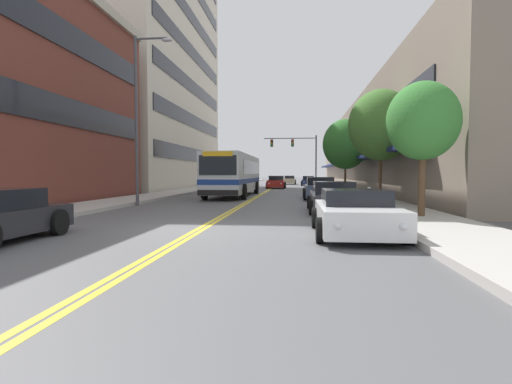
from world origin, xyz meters
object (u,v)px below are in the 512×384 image
car_beige_moving_second (290,180)px  fire_hydrant (369,197)px  car_slate_blue_parked_right_end (320,189)px  car_red_moving_lead (276,182)px  car_white_parked_right_foreground (355,214)px  street_tree_right_near (423,121)px  traffic_signal_mast (298,150)px  city_bus (235,173)px  car_dark_grey_parked_right_mid (334,198)px  street_tree_right_mid (381,125)px  car_champagne_parked_left_mid (234,183)px  street_lamp_left_near (141,107)px  car_navy_parked_right_far (308,181)px  street_tree_right_far (346,144)px

car_beige_moving_second → fire_hydrant: bearing=-84.4°
car_beige_moving_second → fire_hydrant: car_beige_moving_second is taller
car_slate_blue_parked_right_end → car_red_moving_lead: (-3.81, 18.71, -0.01)m
car_white_parked_right_foreground → car_beige_moving_second: size_ratio=0.90×
street_tree_right_near → car_white_parked_right_foreground: bearing=-128.0°
traffic_signal_mast → car_white_parked_right_foreground: bearing=-87.9°
city_bus → car_slate_blue_parked_right_end: (6.06, -3.07, -1.03)m
car_red_moving_lead → street_tree_right_near: street_tree_right_near is taller
car_dark_grey_parked_right_mid → fire_hydrant: car_dark_grey_parked_right_mid is taller
car_red_moving_lead → street_tree_right_mid: bearing=-72.3°
city_bus → car_white_parked_right_foreground: size_ratio=2.86×
fire_hydrant → car_champagne_parked_left_mid: bearing=110.5°
traffic_signal_mast → fire_hydrant: traffic_signal_mast is taller
car_slate_blue_parked_right_end → fire_hydrant: size_ratio=5.36×
car_white_parked_right_foreground → street_lamp_left_near: street_lamp_left_near is taller
car_slate_blue_parked_right_end → street_lamp_left_near: 12.16m
car_navy_parked_right_far → traffic_signal_mast: bearing=-110.3°
car_white_parked_right_foreground → car_navy_parked_right_far: 43.86m
car_white_parked_right_foreground → car_champagne_parked_left_mid: bearing=104.2°
street_tree_right_mid → city_bus: bearing=146.1°
car_white_parked_right_foreground → traffic_signal_mast: 40.28m
city_bus → car_navy_parked_right_far: (6.08, 25.55, -1.08)m
car_slate_blue_parked_right_end → car_beige_moving_second: size_ratio=0.98×
car_white_parked_right_foreground → car_beige_moving_second: (-2.70, 50.15, 0.05)m
car_white_parked_right_foreground → car_slate_blue_parked_right_end: size_ratio=0.92×
car_navy_parked_right_far → car_slate_blue_parked_right_end: 28.63m
traffic_signal_mast → car_dark_grey_parked_right_mid: bearing=-87.5°
car_champagne_parked_left_mid → car_red_moving_lead: car_red_moving_lead is taller
street_tree_right_near → car_dark_grey_parked_right_mid: bearing=131.9°
car_dark_grey_parked_right_mid → car_slate_blue_parked_right_end: (-0.09, 8.66, 0.06)m
car_navy_parked_right_far → fire_hydrant: car_navy_parked_right_far is taller
car_red_moving_lead → street_tree_right_near: bearing=-77.7°
street_lamp_left_near → street_tree_right_near: bearing=-23.5°
street_tree_right_mid → street_tree_right_far: (-0.65, 10.80, -0.26)m
street_lamp_left_near → city_bus: bearing=70.8°
street_tree_right_near → street_tree_right_far: size_ratio=0.78×
traffic_signal_mast → street_lamp_left_near: 32.24m
car_slate_blue_parked_right_end → street_tree_right_far: street_tree_right_far is taller
street_tree_right_mid → traffic_signal_mast: bearing=99.2°
car_champagne_parked_left_mid → street_tree_right_far: (11.16, -11.53, 3.50)m
street_tree_right_mid → fire_hydrant: bearing=-106.3°
traffic_signal_mast → street_tree_right_far: traffic_signal_mast is taller
city_bus → traffic_signal_mast: 22.43m
car_red_moving_lead → fire_hydrant: (5.44, -27.05, -0.03)m
traffic_signal_mast → street_tree_right_mid: bearing=-80.8°
car_dark_grey_parked_right_mid → street_tree_right_far: bearing=81.6°
car_champagne_parked_left_mid → street_lamp_left_near: (-0.71, -25.62, 4.43)m
street_tree_right_far → city_bus: bearing=-151.7°
car_navy_parked_right_far → city_bus: bearing=-103.4°
car_dark_grey_parked_right_mid → fire_hydrant: 1.58m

